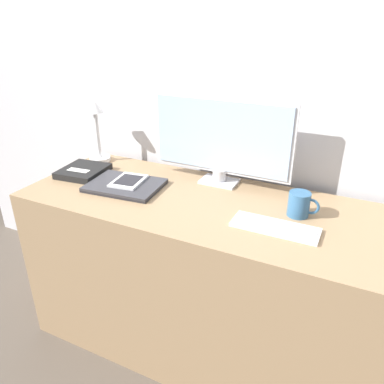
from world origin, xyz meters
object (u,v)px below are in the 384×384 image
(keyboard, at_px, (275,227))
(laptop, at_px, (125,185))
(desk_lamp, at_px, (97,126))
(coffee_mug, at_px, (300,204))
(notebook, at_px, (83,171))
(ereader, at_px, (129,181))
(monitor, at_px, (221,140))

(keyboard, bearing_deg, laptop, 174.75)
(laptop, distance_m, desk_lamp, 0.42)
(coffee_mug, bearing_deg, keyboard, -111.56)
(desk_lamp, distance_m, notebook, 0.25)
(keyboard, distance_m, laptop, 0.68)
(ereader, distance_m, desk_lamp, 0.40)
(keyboard, bearing_deg, coffee_mug, 68.44)
(ereader, xyz_separation_m, coffee_mug, (0.72, 0.05, 0.02))
(monitor, height_order, desk_lamp, monitor)
(ereader, bearing_deg, notebook, 175.64)
(monitor, bearing_deg, ereader, -148.52)
(keyboard, xyz_separation_m, laptop, (-0.67, 0.06, 0.00))
(laptop, distance_m, notebook, 0.27)
(ereader, bearing_deg, monitor, 31.48)
(desk_lamp, bearing_deg, laptop, -35.44)
(keyboard, distance_m, ereader, 0.67)
(ereader, relative_size, desk_lamp, 0.57)
(monitor, height_order, keyboard, monitor)
(laptop, relative_size, desk_lamp, 1.06)
(laptop, bearing_deg, coffee_mug, 5.69)
(keyboard, height_order, coffee_mug, coffee_mug)
(keyboard, height_order, laptop, laptop)
(laptop, xyz_separation_m, desk_lamp, (-0.31, 0.22, 0.17))
(notebook, bearing_deg, coffee_mug, 1.87)
(notebook, bearing_deg, laptop, -8.63)
(notebook, relative_size, coffee_mug, 1.97)
(desk_lamp, bearing_deg, ereader, -32.49)
(keyboard, height_order, desk_lamp, desk_lamp)
(laptop, relative_size, coffee_mug, 2.87)
(laptop, bearing_deg, notebook, 171.37)
(ereader, distance_m, coffee_mug, 0.72)
(keyboard, height_order, ereader, ereader)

